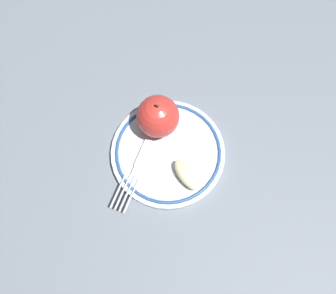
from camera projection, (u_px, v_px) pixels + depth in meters
ground_plane at (182, 151)px, 0.59m from camera, size 2.00×2.00×0.00m
plate at (168, 152)px, 0.58m from camera, size 0.20×0.20×0.02m
apple_red_whole at (158, 117)px, 0.55m from camera, size 0.07×0.07×0.08m
apple_slice_front at (187, 175)px, 0.54m from camera, size 0.05×0.07×0.02m
fork at (140, 159)px, 0.56m from camera, size 0.18×0.06×0.00m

